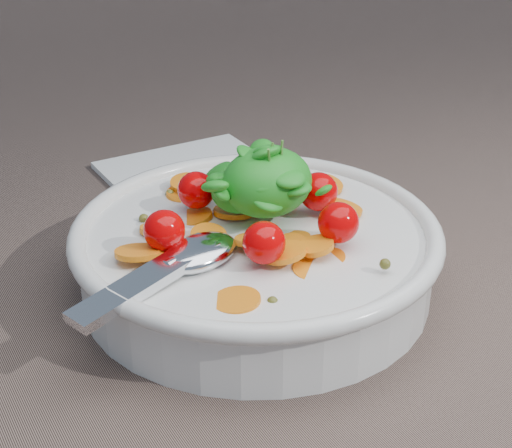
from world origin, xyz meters
TOP-DOWN VIEW (x-y plane):
  - ground at (0.00, 0.00)m, footprint 6.00×6.00m
  - bowl at (-0.03, 0.02)m, footprint 0.28×0.26m
  - napkin at (0.02, 0.23)m, footprint 0.15×0.14m

SIDE VIEW (x-z plane):
  - ground at x=0.00m, z-range 0.00..0.00m
  - napkin at x=0.02m, z-range 0.00..0.01m
  - bowl at x=-0.03m, z-range -0.03..0.09m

